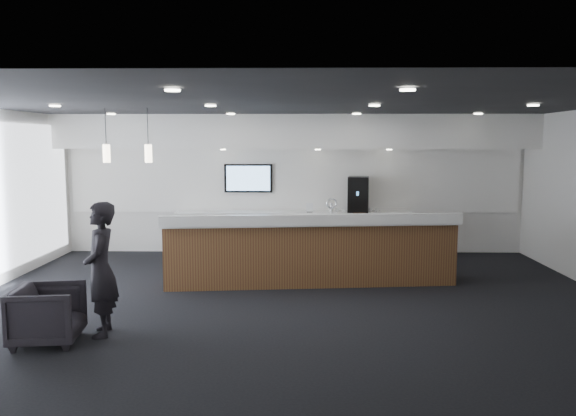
{
  "coord_description": "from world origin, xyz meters",
  "views": [
    {
      "loc": [
        0.09,
        -8.32,
        2.45
      ],
      "look_at": [
        -0.09,
        1.3,
        1.31
      ],
      "focal_mm": 35.0,
      "sensor_mm": 36.0,
      "label": 1
    }
  ],
  "objects_px": {
    "service_counter": "(311,251)",
    "armchair": "(48,314)",
    "lounge_guest": "(101,269)",
    "coffee_machine": "(358,194)"
  },
  "relations": [
    {
      "from": "armchair",
      "to": "lounge_guest",
      "type": "height_order",
      "value": "lounge_guest"
    },
    {
      "from": "armchair",
      "to": "lounge_guest",
      "type": "distance_m",
      "value": 0.81
    },
    {
      "from": "armchair",
      "to": "coffee_machine",
      "type": "bearing_deg",
      "value": -46.25
    },
    {
      "from": "coffee_machine",
      "to": "armchair",
      "type": "height_order",
      "value": "coffee_machine"
    },
    {
      "from": "service_counter",
      "to": "armchair",
      "type": "bearing_deg",
      "value": -143.82
    },
    {
      "from": "coffee_machine",
      "to": "lounge_guest",
      "type": "distance_m",
      "value": 6.35
    },
    {
      "from": "service_counter",
      "to": "lounge_guest",
      "type": "distance_m",
      "value": 3.77
    },
    {
      "from": "lounge_guest",
      "to": "service_counter",
      "type": "bearing_deg",
      "value": 120.56
    },
    {
      "from": "service_counter",
      "to": "lounge_guest",
      "type": "relative_size",
      "value": 2.98
    },
    {
      "from": "service_counter",
      "to": "armchair",
      "type": "distance_m",
      "value": 4.39
    }
  ]
}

